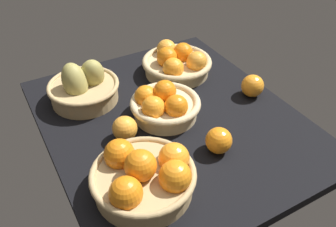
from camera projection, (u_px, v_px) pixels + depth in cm
name	position (u px, v px, depth cm)	size (l,w,h in cm)	color
market_tray	(171.00, 122.00, 108.46)	(84.00, 72.00, 3.00)	black
basket_far_right_pears	(84.00, 87.00, 112.05)	(22.43, 22.43, 14.98)	tan
basket_far_left	(145.00, 176.00, 83.05)	(25.17, 25.17, 12.31)	tan
basket_near_right	(177.00, 63.00, 125.11)	(24.57, 24.57, 10.42)	tan
basket_center	(164.00, 105.00, 105.52)	(21.14, 21.14, 10.89)	#D3BC8C
loose_orange_front_gap	(253.00, 86.00, 114.63)	(7.29, 7.29, 7.29)	orange
loose_orange_back_gap	(219.00, 140.00, 94.38)	(7.21, 7.21, 7.21)	orange
loose_orange_side_gap	(125.00, 128.00, 98.33)	(7.07, 7.07, 7.07)	#F49E33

